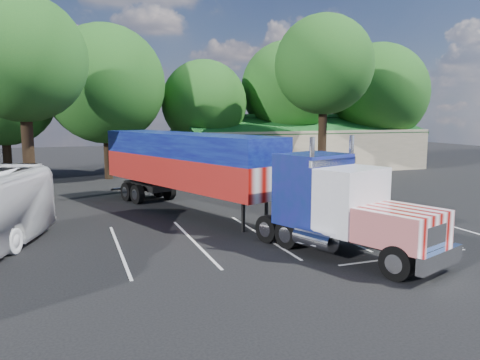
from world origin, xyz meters
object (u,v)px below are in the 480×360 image
object	(u,v)px
woman	(346,211)
bicycle	(220,182)
silver_sedan	(315,170)
semi_truck	(217,170)

from	to	relation	value
woman	bicycle	size ratio (longest dim) A/B	0.91
woman	bicycle	xyz separation A→B (m)	(-2.02, 14.00, -0.34)
bicycle	silver_sedan	distance (m)	9.84
semi_truck	bicycle	xyz separation A→B (m)	(3.37, 10.08, -2.19)
semi_truck	bicycle	distance (m)	10.85
semi_truck	woman	distance (m)	6.91
bicycle	silver_sedan	size ratio (longest dim) A/B	0.42
semi_truck	silver_sedan	xyz separation A→B (m)	(12.88, 12.58, -1.97)
bicycle	silver_sedan	xyz separation A→B (m)	(9.52, 2.50, 0.22)
semi_truck	bicycle	size ratio (longest dim) A/B	12.51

